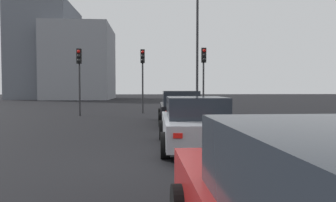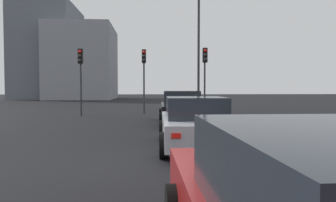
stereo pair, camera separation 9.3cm
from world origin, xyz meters
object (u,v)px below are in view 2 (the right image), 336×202
(car_silver_left_second, at_px, (194,123))
(traffic_light_near_left, at_px, (81,68))
(traffic_light_near_right, at_px, (144,68))
(car_black_left_lead, at_px, (181,108))
(traffic_light_far_left, at_px, (205,67))
(street_lamp_kerbside, at_px, (199,40))

(car_silver_left_second, bearing_deg, traffic_light_near_left, 28.67)
(traffic_light_near_right, bearing_deg, car_silver_left_second, 5.25)
(traffic_light_near_left, bearing_deg, car_silver_left_second, 28.10)
(car_silver_left_second, height_order, traffic_light_near_left, traffic_light_near_left)
(car_black_left_lead, height_order, traffic_light_far_left, traffic_light_far_left)
(car_silver_left_second, xyz_separation_m, traffic_light_far_left, (10.50, -2.16, 2.29))
(car_silver_left_second, distance_m, traffic_light_near_left, 12.13)
(car_black_left_lead, height_order, street_lamp_kerbside, street_lamp_kerbside)
(traffic_light_near_left, distance_m, traffic_light_near_right, 4.19)
(street_lamp_kerbside, bearing_deg, traffic_light_far_left, -175.72)
(car_black_left_lead, relative_size, traffic_light_near_right, 1.07)
(traffic_light_near_right, bearing_deg, traffic_light_near_left, -67.30)
(car_silver_left_second, distance_m, traffic_light_near_right, 12.71)
(traffic_light_near_left, xyz_separation_m, traffic_light_near_right, (1.76, -3.80, 0.14))
(traffic_light_near_right, height_order, street_lamp_kerbside, street_lamp_kerbside)
(car_silver_left_second, xyz_separation_m, street_lamp_kerbside, (12.22, -2.03, 4.22))
(traffic_light_near_right, distance_m, street_lamp_kerbside, 4.10)
(traffic_light_near_left, bearing_deg, street_lamp_kerbside, 103.16)
(traffic_light_near_right, bearing_deg, car_black_left_lead, 14.15)
(car_black_left_lead, bearing_deg, car_silver_left_second, 179.68)
(traffic_light_near_left, relative_size, street_lamp_kerbside, 0.48)
(traffic_light_near_left, bearing_deg, traffic_light_near_right, 115.96)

